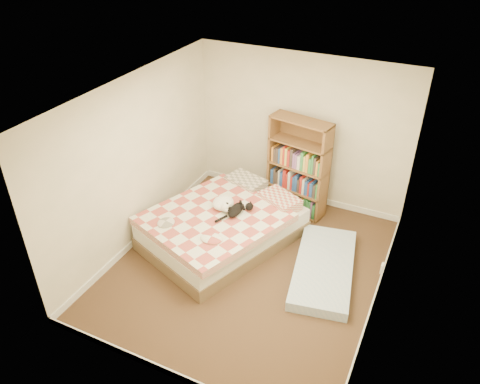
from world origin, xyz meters
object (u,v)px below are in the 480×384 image
at_px(bed, 224,224).
at_px(black_cat, 237,209).
at_px(floor_mattress, 324,268).
at_px(bookshelf, 298,178).
at_px(white_dog, 223,203).

relative_size(bed, black_cat, 4.17).
relative_size(bed, floor_mattress, 1.54).
bearing_deg(floor_mattress, black_cat, 165.06).
bearing_deg(floor_mattress, bookshelf, 113.17).
relative_size(floor_mattress, white_dog, 4.76).
xyz_separation_m(bed, white_dog, (-0.03, 0.04, 0.35)).
distance_m(bed, floor_mattress, 1.59).
bearing_deg(bed, black_cat, 28.12).
bearing_deg(bed, white_dog, 147.41).
bearing_deg(bookshelf, black_cat, -101.38).
bearing_deg(bookshelf, bed, -108.36).
xyz_separation_m(bookshelf, black_cat, (-0.50, -1.22, 0.01)).
bearing_deg(white_dog, floor_mattress, -1.56).
bearing_deg(black_cat, floor_mattress, 41.22).
height_order(bed, black_cat, black_cat).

